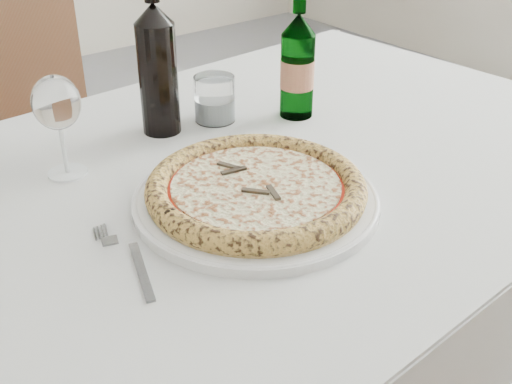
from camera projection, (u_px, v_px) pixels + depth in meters
dining_table at (218, 223)px, 1.05m from camera, size 1.56×0.97×0.76m
chair_far at (25, 137)px, 1.66m from camera, size 0.44×0.44×0.93m
plate at (256, 199)px, 0.94m from camera, size 0.36×0.36×0.02m
pizza at (256, 188)px, 0.93m from camera, size 0.32×0.32×0.03m
fork at (130, 260)px, 0.82m from camera, size 0.05×0.18×0.00m
wine_glass at (57, 105)px, 0.96m from camera, size 0.07×0.07×0.16m
tumbler at (215, 102)px, 1.19m from camera, size 0.08×0.08×0.08m
beer_bottle at (297, 66)px, 1.18m from camera, size 0.06×0.06×0.24m
wine_bottle at (158, 67)px, 1.10m from camera, size 0.07×0.07×0.28m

